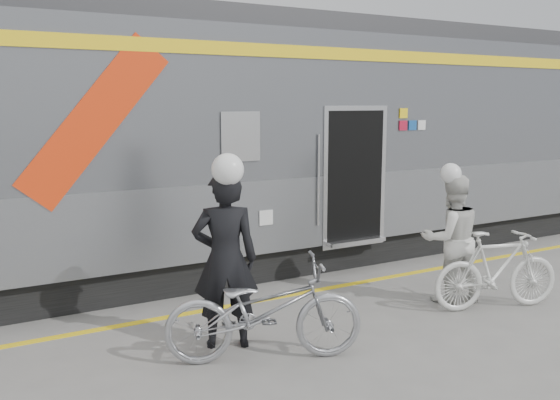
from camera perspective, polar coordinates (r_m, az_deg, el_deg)
ground at (r=6.67m, az=7.17°, el=-14.81°), size 90.00×90.00×0.00m
train at (r=9.71m, az=-8.65°, el=5.31°), size 24.00×3.17×4.10m
safety_strip at (r=8.37m, az=-1.66°, el=-9.59°), size 24.00×0.12×0.01m
man at (r=6.63m, az=-5.30°, el=-5.74°), size 0.85×0.71×2.00m
bicycle_left at (r=6.37m, az=-1.53°, el=-10.58°), size 2.22×1.43×1.10m
woman at (r=8.46m, az=16.13°, el=-3.60°), size 1.01×0.89×1.76m
bicycle_right at (r=8.40m, az=20.15°, el=-6.35°), size 1.84×0.99×1.07m
helmet_man at (r=6.42m, az=-5.46°, el=4.43°), size 0.35×0.35×0.35m
helmet_woman at (r=8.29m, az=16.45°, el=3.29°), size 0.28×0.28×0.28m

